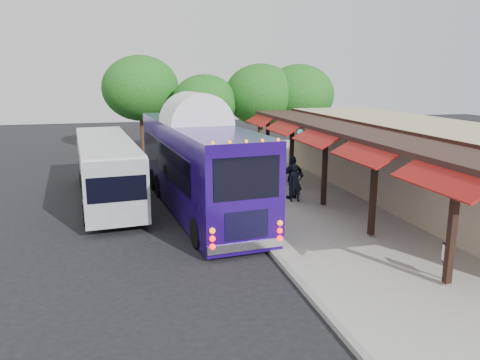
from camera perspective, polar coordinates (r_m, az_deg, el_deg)
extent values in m
plane|color=black|center=(15.69, 3.37, -8.53)|extent=(90.00, 90.00, 0.00)
cube|color=#9E9B93|center=(21.03, 13.13, -3.07)|extent=(10.00, 40.00, 0.15)
cube|color=gray|center=(19.31, -0.08, -4.14)|extent=(0.20, 40.00, 0.16)
cube|color=tan|center=(22.46, 21.32, 1.91)|extent=(5.00, 20.00, 3.60)
cube|color=black|center=(20.88, 15.98, 5.70)|extent=(0.06, 20.00, 0.60)
cube|color=#331E19|center=(20.35, 13.35, 5.95)|extent=(2.60, 20.00, 0.18)
cube|color=black|center=(13.48, 24.47, -5.19)|extent=(0.18, 0.18, 3.16)
cube|color=maroon|center=(12.89, 23.52, 0.31)|extent=(1.00, 3.20, 0.57)
cube|color=black|center=(16.64, 15.96, -1.25)|extent=(0.18, 0.18, 3.16)
cube|color=maroon|center=(16.17, 14.93, 3.29)|extent=(1.00, 3.20, 0.57)
cube|color=black|center=(20.11, 10.28, 1.41)|extent=(0.18, 0.18, 3.16)
cube|color=maroon|center=(19.72, 9.30, 5.19)|extent=(1.00, 3.20, 0.57)
cube|color=black|center=(23.74, 6.30, 3.26)|extent=(0.18, 0.18, 3.16)
cube|color=maroon|center=(23.41, 5.39, 6.47)|extent=(1.00, 3.20, 0.57)
cube|color=black|center=(27.48, 3.38, 4.61)|extent=(0.18, 0.18, 3.16)
cube|color=maroon|center=(27.19, 2.55, 7.39)|extent=(1.00, 3.20, 0.57)
sphere|color=teal|center=(15.01, 21.40, 1.07)|extent=(0.26, 0.26, 0.26)
sphere|color=teal|center=(19.22, 12.78, 4.03)|extent=(0.26, 0.26, 0.26)
sphere|color=teal|center=(23.74, 7.32, 5.86)|extent=(0.26, 0.26, 0.26)
cube|color=#1F0863|center=(20.04, -5.34, 2.30)|extent=(3.76, 12.48, 3.22)
cube|color=#1F0863|center=(20.43, -5.24, -2.58)|extent=(3.70, 12.35, 0.36)
ellipsoid|color=white|center=(19.81, -5.44, 6.83)|extent=(3.74, 12.23, 0.57)
cube|color=black|center=(14.00, -1.42, 0.05)|extent=(2.13, 0.23, 1.33)
cube|color=silver|center=(14.70, -1.44, -8.21)|extent=(2.56, 0.43, 0.29)
sphere|color=#FF0C0C|center=(14.33, -5.77, -7.70)|extent=(0.18, 0.18, 0.18)
sphere|color=#FF0C0C|center=(14.80, 2.90, -6.98)|extent=(0.18, 0.18, 0.18)
cylinder|color=black|center=(15.79, -6.80, -6.41)|extent=(0.41, 1.09, 1.06)
cylinder|color=black|center=(16.23, 1.54, -5.77)|extent=(0.41, 1.09, 1.06)
cylinder|color=black|center=(24.04, -9.53, 0.19)|extent=(0.41, 1.09, 1.06)
cylinder|color=black|center=(24.33, -3.98, 0.49)|extent=(0.41, 1.09, 1.06)
cube|color=gray|center=(22.19, -15.98, 1.49)|extent=(3.29, 10.76, 2.44)
cube|color=black|center=(22.22, -19.00, 1.84)|extent=(0.88, 8.96, 0.92)
cube|color=black|center=(22.14, -13.01, 2.18)|extent=(0.88, 8.96, 0.92)
cube|color=silver|center=(21.99, -16.18, 4.70)|extent=(3.22, 10.54, 0.09)
cylinder|color=black|center=(18.91, -19.25, -4.09)|extent=(0.34, 0.90, 0.88)
cylinder|color=black|center=(18.83, -12.81, -3.75)|extent=(0.34, 0.90, 0.88)
cylinder|color=black|center=(25.57, -18.03, 0.28)|extent=(0.34, 0.90, 0.88)
cylinder|color=black|center=(25.51, -13.29, 0.54)|extent=(0.34, 0.90, 0.88)
imported|color=black|center=(20.83, 6.78, -0.37)|extent=(0.67, 0.49, 1.68)
imported|color=black|center=(23.02, 2.36, 1.13)|extent=(0.92, 0.73, 1.81)
imported|color=black|center=(21.26, 6.47, 0.31)|extent=(1.25, 0.79, 1.98)
imported|color=black|center=(24.42, 4.62, 1.71)|extent=(1.15, 0.67, 1.75)
cube|color=black|center=(14.20, 23.79, -9.16)|extent=(0.06, 0.06, 1.01)
cube|color=black|center=(14.12, 23.88, -8.30)|extent=(0.11, 0.46, 0.55)
cube|color=white|center=(14.11, 23.79, -8.31)|extent=(0.07, 0.38, 0.46)
cylinder|color=#382314|center=(32.64, -4.26, 4.98)|extent=(0.36, 0.36, 2.58)
ellipsoid|color=#184B12|center=(32.39, -4.34, 9.41)|extent=(4.46, 4.46, 3.79)
cylinder|color=#382314|center=(33.49, 2.48, 5.48)|extent=(0.36, 0.36, 2.91)
ellipsoid|color=#184B12|center=(33.25, 2.53, 10.35)|extent=(5.03, 5.03, 4.27)
cylinder|color=#382314|center=(34.22, 7.02, 5.55)|extent=(0.36, 0.36, 2.90)
ellipsoid|color=#184B12|center=(33.99, 7.16, 10.29)|extent=(5.01, 5.01, 4.26)
cylinder|color=#382314|center=(35.28, -11.77, 5.83)|extent=(0.36, 0.36, 3.19)
ellipsoid|color=#184B12|center=(35.06, -12.01, 10.89)|extent=(5.51, 5.51, 4.68)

